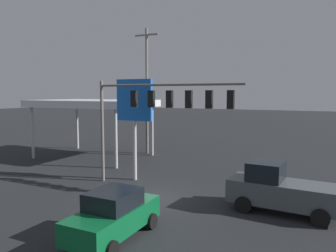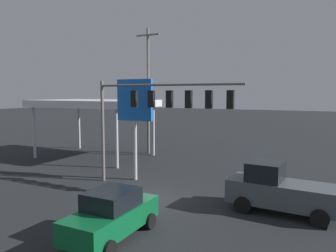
# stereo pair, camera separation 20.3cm
# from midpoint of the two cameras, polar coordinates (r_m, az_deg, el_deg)

# --- Properties ---
(ground_plane) EXTENTS (200.00, 200.00, 0.00)m
(ground_plane) POSITION_cam_midpoint_polar(r_m,az_deg,el_deg) (18.41, -3.11, -12.41)
(ground_plane) COLOR black
(traffic_signal_assembly) EXTENTS (9.30, 0.43, 6.51)m
(traffic_signal_assembly) POSITION_cam_midpoint_polar(r_m,az_deg,el_deg) (19.25, -1.78, 3.74)
(traffic_signal_assembly) COLOR slate
(traffic_signal_assembly) RESTS_ON ground
(utility_pole) EXTENTS (2.40, 0.26, 11.69)m
(utility_pole) POSITION_cam_midpoint_polar(r_m,az_deg,el_deg) (30.97, -3.89, 6.48)
(utility_pole) COLOR slate
(utility_pole) RESTS_ON ground
(gas_station_canopy) EXTENTS (10.05, 6.99, 5.13)m
(gas_station_canopy) POSITION_cam_midpoint_polar(r_m,az_deg,el_deg) (30.00, -13.10, 3.75)
(gas_station_canopy) COLOR silver
(gas_station_canopy) RESTS_ON ground
(price_sign) EXTENTS (2.57, 0.27, 6.64)m
(price_sign) POSITION_cam_midpoint_polar(r_m,az_deg,el_deg) (21.45, -6.14, 3.57)
(price_sign) COLOR #B7B7BC
(price_sign) RESTS_ON ground
(sedan_waiting) EXTENTS (2.08, 4.41, 1.93)m
(sedan_waiting) POSITION_cam_midpoint_polar(r_m,az_deg,el_deg) (13.59, -9.88, -14.95)
(sedan_waiting) COLOR #0C592D
(sedan_waiting) RESTS_ON ground
(pickup_parked) EXTENTS (5.33, 2.55, 2.40)m
(pickup_parked) POSITION_cam_midpoint_polar(r_m,az_deg,el_deg) (16.91, 18.74, -10.44)
(pickup_parked) COLOR #474C51
(pickup_parked) RESTS_ON ground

